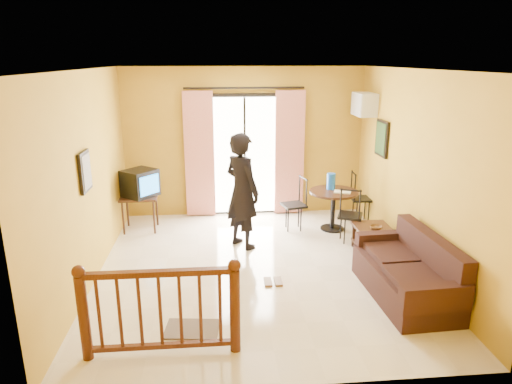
{
  "coord_description": "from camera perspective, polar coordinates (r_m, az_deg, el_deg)",
  "views": [
    {
      "loc": [
        -0.56,
        -6.02,
        2.94
      ],
      "look_at": [
        0.01,
        0.2,
        1.1
      ],
      "focal_mm": 32.0,
      "sensor_mm": 36.0,
      "label": 1
    }
  ],
  "objects": [
    {
      "name": "ground",
      "position": [
        6.72,
        0.08,
        -9.52
      ],
      "size": [
        5.0,
        5.0,
        0.0
      ],
      "primitive_type": "plane",
      "color": "beige",
      "rests_on": "ground"
    },
    {
      "name": "room_shell",
      "position": [
        6.17,
        0.09,
        4.85
      ],
      "size": [
        5.0,
        5.0,
        5.0
      ],
      "color": "white",
      "rests_on": "ground"
    },
    {
      "name": "balcony_door",
      "position": [
        8.65,
        -1.41,
        4.71
      ],
      "size": [
        2.25,
        0.14,
        2.46
      ],
      "color": "black",
      "rests_on": "ground"
    },
    {
      "name": "tv_table",
      "position": [
        8.23,
        -14.36,
        -0.99
      ],
      "size": [
        0.63,
        0.52,
        0.63
      ],
      "color": "black",
      "rests_on": "ground"
    },
    {
      "name": "television",
      "position": [
        8.14,
        -14.29,
        1.1
      ],
      "size": [
        0.69,
        0.7,
        0.47
      ],
      "rotation": [
        0.0,
        0.0,
        0.87
      ],
      "color": "black",
      "rests_on": "tv_table"
    },
    {
      "name": "picture_left",
      "position": [
        6.21,
        -20.57,
        2.41
      ],
      "size": [
        0.05,
        0.42,
        0.52
      ],
      "color": "black",
      "rests_on": "room_shell"
    },
    {
      "name": "dining_table",
      "position": [
        8.11,
        9.66,
        -0.89
      ],
      "size": [
        0.85,
        0.85,
        0.71
      ],
      "color": "black",
      "rests_on": "ground"
    },
    {
      "name": "water_jug",
      "position": [
        8.13,
        9.36,
        1.33
      ],
      "size": [
        0.15,
        0.15,
        0.29
      ],
      "primitive_type": "cylinder",
      "color": "blue",
      "rests_on": "dining_table"
    },
    {
      "name": "serving_tray",
      "position": [
        8.0,
        10.75,
        0.02
      ],
      "size": [
        0.32,
        0.26,
        0.02
      ],
      "primitive_type": "cube",
      "rotation": [
        0.0,
        0.0,
        -0.35
      ],
      "color": "beige",
      "rests_on": "dining_table"
    },
    {
      "name": "dining_chairs",
      "position": [
        8.24,
        9.72,
        -4.73
      ],
      "size": [
        1.77,
        1.38,
        0.95
      ],
      "color": "black",
      "rests_on": "ground"
    },
    {
      "name": "air_conditioner",
      "position": [
        8.44,
        13.35,
        10.61
      ],
      "size": [
        0.31,
        0.6,
        0.4
      ],
      "color": "silver",
      "rests_on": "room_shell"
    },
    {
      "name": "botanical_print",
      "position": [
        7.93,
        15.43,
        6.47
      ],
      "size": [
        0.05,
        0.5,
        0.6
      ],
      "color": "black",
      "rests_on": "room_shell"
    },
    {
      "name": "coffee_table",
      "position": [
        7.2,
        14.82,
        -5.78
      ],
      "size": [
        0.54,
        0.97,
        0.43
      ],
      "color": "black",
      "rests_on": "ground"
    },
    {
      "name": "bowl",
      "position": [
        7.19,
        14.75,
        -4.35
      ],
      "size": [
        0.24,
        0.24,
        0.06
      ],
      "primitive_type": "imported",
      "rotation": [
        0.0,
        0.0,
        0.4
      ],
      "color": "brown",
      "rests_on": "coffee_table"
    },
    {
      "name": "sofa",
      "position": [
        6.18,
        18.64,
        -9.71
      ],
      "size": [
        0.89,
        1.77,
        0.83
      ],
      "rotation": [
        0.0,
        0.0,
        0.05
      ],
      "color": "black",
      "rests_on": "ground"
    },
    {
      "name": "standing_person",
      "position": [
        7.18,
        -1.76,
        0.12
      ],
      "size": [
        0.77,
        0.81,
        1.85
      ],
      "primitive_type": "imported",
      "rotation": [
        0.0,
        0.0,
        2.24
      ],
      "color": "black",
      "rests_on": "ground"
    },
    {
      "name": "stair_balustrade",
      "position": [
        4.79,
        -11.92,
        -13.73
      ],
      "size": [
        1.63,
        0.13,
        1.04
      ],
      "color": "#471E0F",
      "rests_on": "ground"
    },
    {
      "name": "doormat",
      "position": [
        5.4,
        -7.99,
        -16.6
      ],
      "size": [
        0.64,
        0.47,
        0.02
      ],
      "primitive_type": "cube",
      "rotation": [
        0.0,
        0.0,
        -0.12
      ],
      "color": "#5F534C",
      "rests_on": "ground"
    },
    {
      "name": "sandals",
      "position": [
        6.33,
        2.15,
        -11.14
      ],
      "size": [
        0.24,
        0.25,
        0.03
      ],
      "color": "brown",
      "rests_on": "ground"
    }
  ]
}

